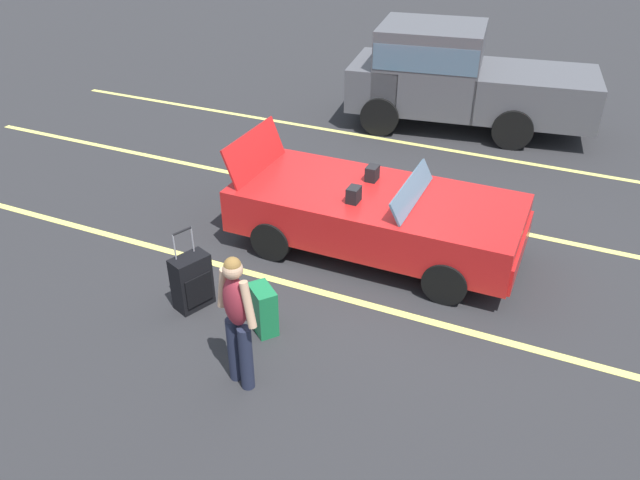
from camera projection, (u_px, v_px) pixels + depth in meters
ground_plane at (374, 249)px, 9.33m from camera, size 80.00×80.00×0.00m
lot_line_near at (340, 297)px, 8.31m from camera, size 18.00×0.12×0.01m
lot_line_mid at (402, 208)px, 10.41m from camera, size 18.00×0.12×0.01m
lot_line_far at (444, 149)px, 12.50m from camera, size 18.00×0.12×0.01m
convertible_car at (388, 217)px, 8.95m from camera, size 4.17×1.86×1.52m
suitcase_large_black at (192, 282)px, 7.98m from camera, size 0.44×0.55×1.11m
suitcase_medium_bright at (263, 309)px, 7.59m from camera, size 0.46×0.44×0.62m
traveler_person at (237, 316)px, 6.50m from camera, size 0.60×0.32×1.65m
parked_pickup_truck_near at (452, 75)px, 13.06m from camera, size 5.22×2.65×2.10m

